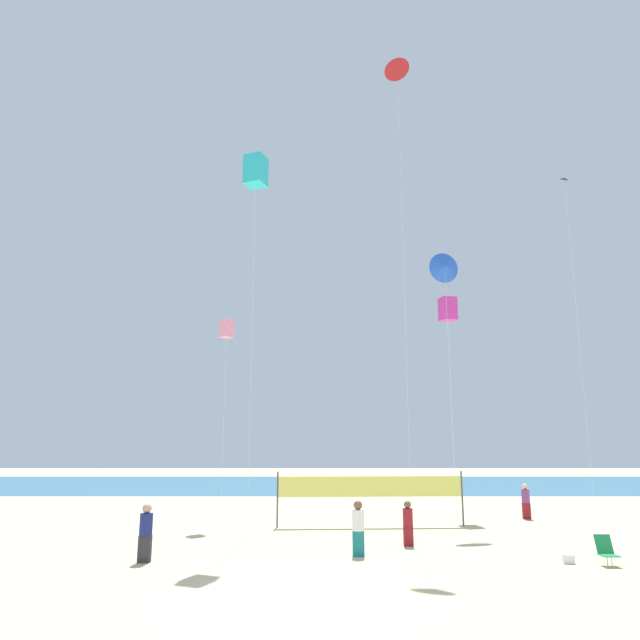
{
  "coord_description": "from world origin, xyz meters",
  "views": [
    {
      "loc": [
        0.62,
        -16.08,
        3.92
      ],
      "look_at": [
        0.65,
        8.71,
        8.97
      ],
      "focal_mm": 32.35,
      "sensor_mm": 36.0,
      "label": 1
    }
  ],
  "objects_px": {
    "beachgoer_white_shirt": "(357,526)",
    "kite_black_diamond": "(566,204)",
    "beachgoer_navy_shirt": "(145,531)",
    "beachgoer_maroon_shirt": "(407,522)",
    "beachgoer_plum_shirt": "(525,500)",
    "kite_pink_box": "(226,329)",
    "kite_cyan_box": "(255,171)",
    "volleyball_net": "(370,489)",
    "kite_magenta_box": "(447,309)",
    "folding_beach_chair": "(605,549)",
    "beach_handbag": "(568,559)",
    "kite_blue_delta": "(444,268)",
    "kite_red_delta": "(397,73)"
  },
  "relations": [
    {
      "from": "volleyball_net",
      "to": "kite_blue_delta",
      "type": "height_order",
      "value": "kite_blue_delta"
    },
    {
      "from": "beachgoer_maroon_shirt",
      "to": "beachgoer_white_shirt",
      "type": "relative_size",
      "value": 0.89
    },
    {
      "from": "beach_handbag",
      "to": "kite_cyan_box",
      "type": "height_order",
      "value": "kite_cyan_box"
    },
    {
      "from": "beachgoer_navy_shirt",
      "to": "beachgoer_white_shirt",
      "type": "bearing_deg",
      "value": 65.8
    },
    {
      "from": "beachgoer_plum_shirt",
      "to": "beachgoer_white_shirt",
      "type": "relative_size",
      "value": 0.93
    },
    {
      "from": "beachgoer_white_shirt",
      "to": "kite_black_diamond",
      "type": "distance_m",
      "value": 20.1
    },
    {
      "from": "beachgoer_navy_shirt",
      "to": "kite_blue_delta",
      "type": "height_order",
      "value": "kite_blue_delta"
    },
    {
      "from": "kite_pink_box",
      "to": "kite_black_diamond",
      "type": "height_order",
      "value": "kite_black_diamond"
    },
    {
      "from": "beachgoer_white_shirt",
      "to": "kite_magenta_box",
      "type": "distance_m",
      "value": 15.93
    },
    {
      "from": "folding_beach_chair",
      "to": "kite_red_delta",
      "type": "relative_size",
      "value": 0.04
    },
    {
      "from": "beachgoer_maroon_shirt",
      "to": "beachgoer_white_shirt",
      "type": "distance_m",
      "value": 2.69
    },
    {
      "from": "beachgoer_navy_shirt",
      "to": "kite_pink_box",
      "type": "relative_size",
      "value": 0.19
    },
    {
      "from": "folding_beach_chair",
      "to": "volleyball_net",
      "type": "xyz_separation_m",
      "value": [
        -6.69,
        7.93,
        1.17
      ]
    },
    {
      "from": "beachgoer_white_shirt",
      "to": "kite_pink_box",
      "type": "bearing_deg",
      "value": 60.61
    },
    {
      "from": "volleyball_net",
      "to": "beachgoer_white_shirt",
      "type": "bearing_deg",
      "value": -98.61
    },
    {
      "from": "kite_magenta_box",
      "to": "kite_black_diamond",
      "type": "distance_m",
      "value": 8.17
    },
    {
      "from": "beachgoer_white_shirt",
      "to": "kite_black_diamond",
      "type": "height_order",
      "value": "kite_black_diamond"
    },
    {
      "from": "beach_handbag",
      "to": "kite_cyan_box",
      "type": "xyz_separation_m",
      "value": [
        -10.69,
        4.19,
        15.25
      ]
    },
    {
      "from": "kite_red_delta",
      "to": "kite_blue_delta",
      "type": "xyz_separation_m",
      "value": [
        2.43,
        2.51,
        -9.09
      ]
    },
    {
      "from": "beachgoer_white_shirt",
      "to": "kite_blue_delta",
      "type": "distance_m",
      "value": 14.1
    },
    {
      "from": "beachgoer_white_shirt",
      "to": "beach_handbag",
      "type": "bearing_deg",
      "value": -77.04
    },
    {
      "from": "beachgoer_white_shirt",
      "to": "beachgoer_navy_shirt",
      "type": "bearing_deg",
      "value": 121.09
    },
    {
      "from": "kite_black_diamond",
      "to": "kite_cyan_box",
      "type": "bearing_deg",
      "value": -164.25
    },
    {
      "from": "beachgoer_maroon_shirt",
      "to": "beachgoer_plum_shirt",
      "type": "xyz_separation_m",
      "value": [
        6.85,
        7.1,
        0.04
      ]
    },
    {
      "from": "beachgoer_white_shirt",
      "to": "beachgoer_navy_shirt",
      "type": "distance_m",
      "value": 6.98
    },
    {
      "from": "beachgoer_plum_shirt",
      "to": "beachgoer_white_shirt",
      "type": "height_order",
      "value": "beachgoer_white_shirt"
    },
    {
      "from": "kite_magenta_box",
      "to": "kite_pink_box",
      "type": "height_order",
      "value": "kite_magenta_box"
    },
    {
      "from": "beachgoer_white_shirt",
      "to": "folding_beach_chair",
      "type": "height_order",
      "value": "beachgoer_white_shirt"
    },
    {
      "from": "beachgoer_navy_shirt",
      "to": "volleyball_net",
      "type": "height_order",
      "value": "volleyball_net"
    },
    {
      "from": "folding_beach_chair",
      "to": "kite_red_delta",
      "type": "height_order",
      "value": "kite_red_delta"
    },
    {
      "from": "kite_red_delta",
      "to": "kite_cyan_box",
      "type": "height_order",
      "value": "kite_red_delta"
    },
    {
      "from": "beachgoer_maroon_shirt",
      "to": "beachgoer_plum_shirt",
      "type": "relative_size",
      "value": 0.95
    },
    {
      "from": "kite_cyan_box",
      "to": "beachgoer_maroon_shirt",
      "type": "bearing_deg",
      "value": -10.95
    },
    {
      "from": "folding_beach_chair",
      "to": "kite_blue_delta",
      "type": "bearing_deg",
      "value": 140.03
    },
    {
      "from": "beachgoer_maroon_shirt",
      "to": "kite_black_diamond",
      "type": "bearing_deg",
      "value": -45.68
    },
    {
      "from": "beach_handbag",
      "to": "volleyball_net",
      "type": "bearing_deg",
      "value": 125.84
    },
    {
      "from": "beachgoer_white_shirt",
      "to": "kite_blue_delta",
      "type": "height_order",
      "value": "kite_blue_delta"
    },
    {
      "from": "folding_beach_chair",
      "to": "beachgoer_maroon_shirt",
      "type": "bearing_deg",
      "value": -177.64
    },
    {
      "from": "beachgoer_navy_shirt",
      "to": "kite_red_delta",
      "type": "relative_size",
      "value": 0.08
    },
    {
      "from": "kite_red_delta",
      "to": "beachgoer_maroon_shirt",
      "type": "bearing_deg",
      "value": -101.28
    },
    {
      "from": "beachgoer_maroon_shirt",
      "to": "kite_black_diamond",
      "type": "xyz_separation_m",
      "value": [
        9.5,
        5.57,
        14.86
      ]
    },
    {
      "from": "folding_beach_chair",
      "to": "kite_blue_delta",
      "type": "relative_size",
      "value": 0.07
    },
    {
      "from": "beach_handbag",
      "to": "kite_cyan_box",
      "type": "bearing_deg",
      "value": 158.61
    },
    {
      "from": "kite_blue_delta",
      "to": "kite_black_diamond",
      "type": "relative_size",
      "value": 0.75
    },
    {
      "from": "volleyball_net",
      "to": "kite_magenta_box",
      "type": "height_order",
      "value": "kite_magenta_box"
    },
    {
      "from": "kite_blue_delta",
      "to": "kite_black_diamond",
      "type": "xyz_separation_m",
      "value": [
        6.55,
        0.42,
        3.53
      ]
    },
    {
      "from": "beachgoer_white_shirt",
      "to": "beach_handbag",
      "type": "relative_size",
      "value": 5.24
    },
    {
      "from": "beachgoer_plum_shirt",
      "to": "kite_pink_box",
      "type": "bearing_deg",
      "value": 59.34
    },
    {
      "from": "kite_magenta_box",
      "to": "kite_cyan_box",
      "type": "height_order",
      "value": "kite_cyan_box"
    },
    {
      "from": "beachgoer_maroon_shirt",
      "to": "kite_cyan_box",
      "type": "height_order",
      "value": "kite_cyan_box"
    }
  ]
}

